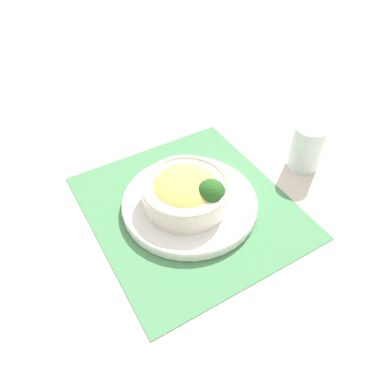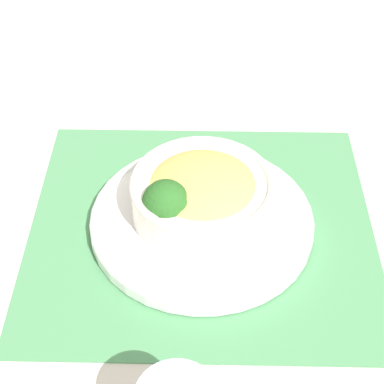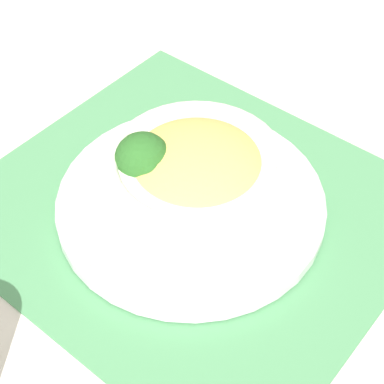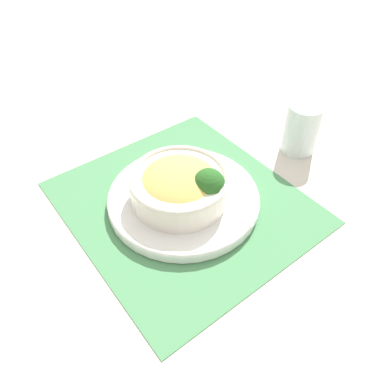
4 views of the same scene
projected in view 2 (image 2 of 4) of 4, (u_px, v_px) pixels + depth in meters
The scene contains 8 objects.
ground_plane at pixel (202, 228), 0.84m from camera, with size 4.00×4.00×0.00m, color beige.
placemat at pixel (202, 227), 0.84m from camera, with size 0.47×0.44×0.00m.
plate at pixel (202, 220), 0.83m from camera, with size 0.29×0.29×0.02m.
bowl at pixel (204, 194), 0.81m from camera, with size 0.18×0.18×0.07m.
broccoli_floret at pixel (166, 204), 0.78m from camera, with size 0.06×0.06×0.08m.
carrot_slice_near at pixel (212, 248), 0.79m from camera, with size 0.04×0.04×0.01m.
carrot_slice_middle at pixel (223, 245), 0.79m from camera, with size 0.04×0.04×0.01m.
carrot_slice_far at pixel (233, 239), 0.80m from camera, with size 0.04×0.04×0.01m.
Camera 2 is at (-0.04, 0.58, 0.61)m, focal length 60.00 mm.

